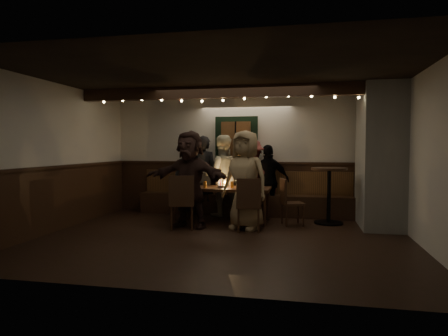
% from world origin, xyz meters
% --- Properties ---
extents(room, '(6.02, 5.01, 2.62)m').
position_xyz_m(room, '(1.07, 1.42, 1.07)').
color(room, black).
rests_on(room, ground).
extents(dining_table, '(1.90, 0.81, 0.82)m').
position_xyz_m(dining_table, '(-0.31, 1.40, 0.62)').
color(dining_table, black).
rests_on(dining_table, ground).
extents(chair_near_left, '(0.54, 0.54, 0.98)m').
position_xyz_m(chair_near_left, '(-0.84, 0.44, 0.55)').
color(chair_near_left, black).
rests_on(chair_near_left, ground).
extents(chair_near_right, '(0.49, 0.49, 0.94)m').
position_xyz_m(chair_near_right, '(0.34, 0.52, 0.53)').
color(chair_near_right, black).
rests_on(chair_near_right, ground).
extents(chair_end, '(0.50, 0.50, 0.88)m').
position_xyz_m(chair_end, '(1.00, 1.27, 0.50)').
color(chair_end, black).
rests_on(chair_end, ground).
extents(high_top, '(0.68, 0.68, 1.08)m').
position_xyz_m(high_top, '(1.76, 1.57, 0.68)').
color(high_top, black).
rests_on(high_top, ground).
extents(person_a, '(0.88, 0.61, 1.70)m').
position_xyz_m(person_a, '(-1.15, 2.12, 0.85)').
color(person_a, black).
rests_on(person_a, ground).
extents(person_b, '(0.65, 0.45, 1.72)m').
position_xyz_m(person_b, '(-0.88, 2.14, 0.86)').
color(person_b, black).
rests_on(person_b, ground).
extents(person_c, '(1.01, 0.91, 1.73)m').
position_xyz_m(person_c, '(-0.44, 2.03, 0.86)').
color(person_c, beige).
rests_on(person_c, ground).
extents(person_d, '(1.06, 0.61, 1.64)m').
position_xyz_m(person_d, '(0.17, 2.13, 0.82)').
color(person_d, brown).
rests_on(person_d, ground).
extents(person_e, '(0.97, 0.68, 1.53)m').
position_xyz_m(person_e, '(0.55, 2.13, 0.76)').
color(person_e, black).
rests_on(person_e, ground).
extents(person_f, '(1.73, 0.93, 1.78)m').
position_xyz_m(person_f, '(-0.77, 0.72, 0.89)').
color(person_f, black).
rests_on(person_f, ground).
extents(person_g, '(1.00, 0.81, 1.77)m').
position_xyz_m(person_g, '(0.26, 0.75, 0.89)').
color(person_g, tan).
rests_on(person_g, ground).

